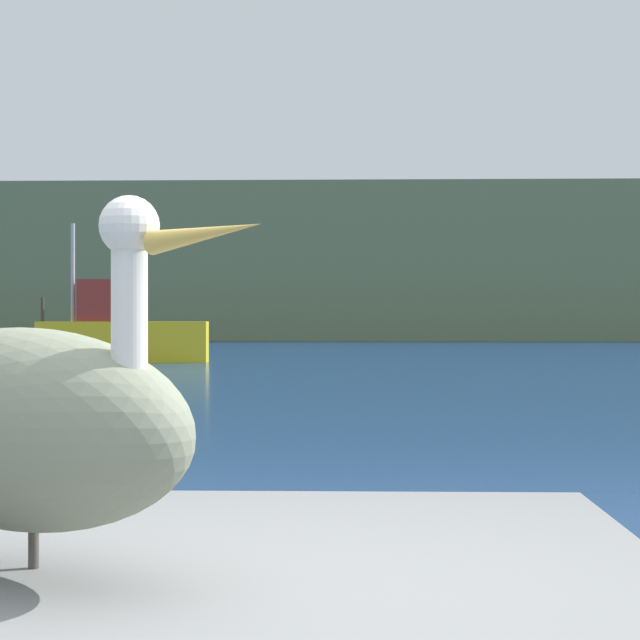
# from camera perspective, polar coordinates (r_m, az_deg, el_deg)

# --- Properties ---
(hillside_backdrop) EXTENTS (140.00, 11.29, 9.08)m
(hillside_backdrop) POSITION_cam_1_polar(r_m,az_deg,el_deg) (70.44, 1.64, 2.73)
(hillside_backdrop) COLOR #6B7A51
(hillside_backdrop) RESTS_ON ground
(pelican) EXTENTS (1.33, 1.09, 0.99)m
(pelican) POSITION_cam_1_polar(r_m,az_deg,el_deg) (3.18, -14.45, -5.05)
(pelican) COLOR gray
(pelican) RESTS_ON pier_dock
(fishing_boat_yellow) EXTENTS (4.92, 1.60, 4.00)m
(fishing_boat_yellow) POSITION_cam_1_polar(r_m,az_deg,el_deg) (33.79, -9.87, -0.61)
(fishing_boat_yellow) COLOR yellow
(fishing_boat_yellow) RESTS_ON ground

